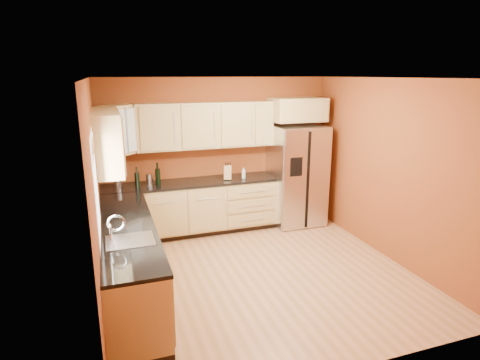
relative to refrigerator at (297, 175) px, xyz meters
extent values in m
plane|color=#9E6B3D|center=(-1.35, -1.62, -0.89)|extent=(4.00, 4.00, 0.00)
plane|color=white|center=(-1.35, -1.62, 1.71)|extent=(4.00, 4.00, 0.00)
cube|color=brown|center=(-1.35, 0.38, 0.41)|extent=(4.00, 0.04, 2.60)
cube|color=brown|center=(-1.35, -3.62, 0.41)|extent=(4.00, 0.04, 2.60)
cube|color=brown|center=(-3.35, -1.62, 0.41)|extent=(0.04, 4.00, 2.60)
cube|color=brown|center=(0.65, -1.62, 0.41)|extent=(0.04, 4.00, 2.60)
cube|color=#A3874F|center=(-1.90, 0.07, -0.45)|extent=(2.90, 0.60, 0.88)
cube|color=#A3874F|center=(-3.05, -1.62, -0.45)|extent=(0.60, 2.80, 0.88)
cube|color=black|center=(-1.90, 0.06, 0.01)|extent=(2.90, 0.62, 0.04)
cube|color=black|center=(-3.04, -1.62, 0.01)|extent=(0.62, 2.80, 0.04)
cube|color=#A3874F|center=(-1.60, 0.21, 0.94)|extent=(2.30, 0.33, 0.75)
cube|color=#A3874F|center=(-3.19, -0.90, 0.94)|extent=(0.33, 1.35, 0.75)
cube|color=#A3874F|center=(-3.02, 0.04, 0.94)|extent=(0.67, 0.67, 0.75)
cube|color=#A3874F|center=(0.00, 0.07, 1.16)|extent=(0.92, 0.60, 0.40)
cube|color=#BDBCC2|center=(0.00, 0.00, 0.00)|extent=(0.90, 0.75, 1.78)
cube|color=white|center=(-3.33, -2.12, 0.66)|extent=(0.03, 0.90, 1.00)
cylinder|color=#BDBCC2|center=(-3.07, 0.09, 0.13)|extent=(0.15, 0.15, 0.20)
cylinder|color=#BDBCC2|center=(-2.58, 0.09, 0.12)|extent=(0.12, 0.12, 0.18)
cube|color=tan|center=(-1.29, 0.01, 0.15)|extent=(0.15, 0.15, 0.24)
cylinder|color=silver|center=(-1.01, 0.01, 0.12)|extent=(0.06, 0.06, 0.18)
camera|label=1|loc=(-3.21, -6.26, 1.76)|focal=30.00mm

